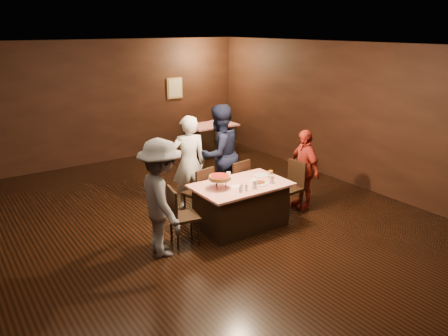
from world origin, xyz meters
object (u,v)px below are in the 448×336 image
(chair_back_far, at_px, (199,131))
(diner_navy_hoodie, at_px, (219,154))
(chair_end_left, at_px, (184,216))
(pizza_stand, at_px, (220,178))
(diner_red_shirt, at_px, (304,169))
(chair_end_right, at_px, (289,187))
(chair_far_right, at_px, (234,183))
(chair_far_left, at_px, (198,192))
(diner_grey_knit, at_px, (161,198))
(glass_front_right, at_px, (271,179))
(plate_empty, at_px, (261,175))
(main_table, at_px, (241,205))
(chair_back_near, at_px, (226,140))
(glass_front_left, at_px, (255,185))
(glass_back, at_px, (228,176))
(diner_white_jacket, at_px, (189,163))
(glass_amber, at_px, (271,174))
(back_table, at_px, (211,138))

(chair_back_far, bearing_deg, diner_navy_hoodie, 66.28)
(chair_end_left, relative_size, diner_navy_hoodie, 0.50)
(pizza_stand, bearing_deg, diner_red_shirt, -0.61)
(chair_end_right, bearing_deg, chair_back_far, 164.13)
(chair_far_right, xyz_separation_m, pizza_stand, (-0.80, -0.70, 0.48))
(chair_far_left, xyz_separation_m, diner_navy_hoodie, (0.73, 0.40, 0.48))
(chair_back_far, bearing_deg, diner_grey_knit, 55.68)
(chair_far_right, distance_m, glass_front_right, 1.07)
(plate_empty, height_order, glass_front_right, glass_front_right)
(diner_red_shirt, relative_size, plate_empty, 6.02)
(main_table, relative_size, chair_far_left, 1.68)
(diner_red_shirt, bearing_deg, chair_back_near, -179.96)
(diner_red_shirt, bearing_deg, main_table, -78.45)
(chair_back_far, xyz_separation_m, plate_empty, (-1.57, -4.68, 0.30))
(chair_far_left, relative_size, plate_empty, 3.80)
(glass_front_right, bearing_deg, chair_end_right, 21.04)
(diner_grey_knit, bearing_deg, chair_end_left, -69.26)
(diner_red_shirt, xyz_separation_m, glass_front_right, (-1.03, -0.28, 0.09))
(main_table, xyz_separation_m, plate_empty, (0.55, 0.15, 0.39))
(chair_far_left, xyz_separation_m, glass_front_left, (0.45, -1.05, 0.37))
(diner_grey_knit, xyz_separation_m, glass_front_right, (1.98, -0.16, -0.05))
(diner_grey_knit, bearing_deg, glass_back, -66.64)
(pizza_stand, bearing_deg, chair_end_right, -1.91)
(diner_white_jacket, xyz_separation_m, plate_empty, (0.88, -1.02, -0.12))
(diner_navy_hoodie, xyz_separation_m, pizza_stand, (-0.73, -1.10, -0.01))
(chair_far_left, relative_size, pizza_stand, 2.50)
(glass_front_right, relative_size, glass_amber, 1.00)
(chair_back_near, relative_size, diner_navy_hoodie, 0.50)
(diner_grey_knit, relative_size, glass_back, 12.76)
(diner_grey_knit, xyz_separation_m, pizza_stand, (1.13, 0.14, 0.06))
(chair_end_right, distance_m, glass_back, 1.24)
(glass_front_right, distance_m, glass_amber, 0.25)
(back_table, bearing_deg, glass_front_right, -110.41)
(main_table, distance_m, back_table, 4.73)
(glass_front_left, relative_size, glass_back, 1.00)
(chair_far_left, distance_m, diner_navy_hoodie, 0.96)
(chair_back_far, bearing_deg, diner_red_shirt, 84.62)
(diner_navy_hoodie, xyz_separation_m, glass_front_right, (0.12, -1.40, -0.12))
(main_table, xyz_separation_m, diner_red_shirt, (1.48, 0.03, 0.37))
(main_table, height_order, chair_back_near, chair_back_near)
(chair_back_near, bearing_deg, chair_far_right, -122.20)
(diner_red_shirt, xyz_separation_m, plate_empty, (-0.93, 0.12, 0.02))
(chair_back_far, xyz_separation_m, diner_white_jacket, (-2.45, -3.66, 0.42))
(chair_far_right, distance_m, chair_end_right, 1.03)
(chair_far_right, relative_size, diner_white_jacket, 0.53)
(back_table, bearing_deg, plate_empty, -111.01)
(glass_front_right, bearing_deg, diner_grey_knit, 175.45)
(chair_back_near, height_order, chair_back_far, same)
(diner_red_shirt, bearing_deg, chair_back_far, -177.19)
(glass_front_left, relative_size, glass_amber, 1.00)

